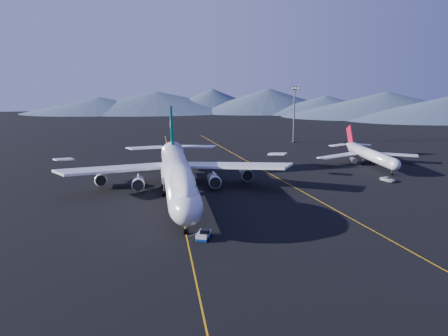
{
  "coord_description": "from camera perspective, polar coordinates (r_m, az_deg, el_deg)",
  "views": [
    {
      "loc": [
        -5.72,
        -115.58,
        30.79
      ],
      "look_at": [
        11.74,
        4.66,
        6.0
      ],
      "focal_mm": 40.0,
      "sensor_mm": 36.0,
      "label": 1
    }
  ],
  "objects": [
    {
      "name": "second_jet",
      "position": [
        165.01,
        16.29,
        1.49
      ],
      "size": [
        34.27,
        38.72,
        11.02
      ],
      "rotation": [
        0.0,
        0.0,
        -0.19
      ],
      "color": "silver",
      "rests_on": "ground"
    },
    {
      "name": "taxiway_line_side",
      "position": [
        134.15,
        7.42,
        -1.83
      ],
      "size": [
        28.08,
        198.09,
        0.01
      ],
      "primitive_type": "cube",
      "rotation": [
        0.0,
        0.0,
        0.14
      ],
      "color": "orange",
      "rests_on": "ground"
    },
    {
      "name": "ground",
      "position": [
        119.75,
        -5.25,
        -3.42
      ],
      "size": [
        500.0,
        500.0,
        0.0
      ],
      "primitive_type": "plane",
      "color": "black",
      "rests_on": "ground"
    },
    {
      "name": "pushback_tug",
      "position": [
        91.64,
        -2.36,
        -7.72
      ],
      "size": [
        3.48,
        4.76,
        1.87
      ],
      "rotation": [
        0.0,
        0.0,
        -0.33
      ],
      "color": "silver",
      "rests_on": "ground"
    },
    {
      "name": "floodlight_mast",
      "position": [
        207.21,
        8.01,
        6.09
      ],
      "size": [
        2.81,
        2.11,
        22.77
      ],
      "rotation": [
        0.0,
        0.0,
        -0.01
      ],
      "color": "black",
      "rests_on": "ground"
    },
    {
      "name": "boeing_747",
      "position": [
        118.42,
        -5.31,
        -0.69
      ],
      "size": [
        59.62,
        72.43,
        19.37
      ],
      "color": "silver",
      "rests_on": "ground"
    },
    {
      "name": "taxiway_line_main",
      "position": [
        119.75,
        -5.25,
        -3.41
      ],
      "size": [
        0.25,
        220.0,
        0.01
      ],
      "primitive_type": "cube",
      "color": "orange",
      "rests_on": "ground"
    },
    {
      "name": "service_van",
      "position": [
        143.04,
        18.2,
        -1.24
      ],
      "size": [
        3.5,
        4.79,
        1.21
      ],
      "primitive_type": "imported",
      "rotation": [
        0.0,
        0.0,
        0.39
      ],
      "color": "silver",
      "rests_on": "ground"
    }
  ]
}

